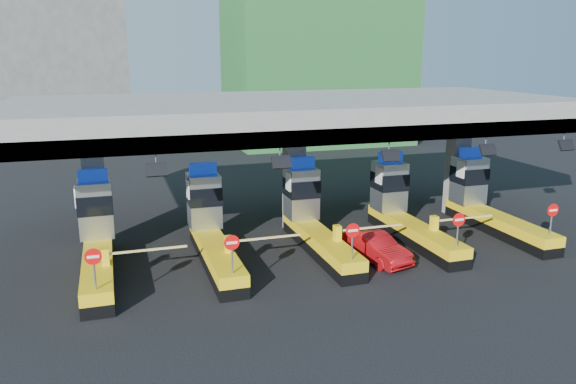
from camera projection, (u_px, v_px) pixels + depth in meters
name	position (u px, v px, depth m)	size (l,w,h in m)	color
ground	(313.00, 246.00, 27.58)	(120.00, 120.00, 0.00)	black
toll_canopy	(295.00, 116.00, 28.77)	(28.00, 12.09, 7.00)	slate
toll_lane_far_left	(97.00, 237.00, 24.56)	(4.43, 8.00, 4.16)	black
toll_lane_left	(210.00, 227.00, 26.03)	(4.43, 8.00, 4.16)	black
toll_lane_center	(311.00, 218.00, 27.51)	(4.43, 8.00, 4.16)	black
toll_lane_right	(402.00, 209.00, 28.98)	(4.43, 8.00, 4.16)	black
toll_lane_far_right	(484.00, 202.00, 30.45)	(4.43, 8.00, 4.16)	black
bg_building_scaffold	(317.00, 5.00, 57.35)	(18.00, 12.00, 28.00)	#1E5926
bg_building_concrete	(52.00, 56.00, 54.60)	(14.00, 10.00, 18.00)	#4C4C49
red_car	(374.00, 247.00, 25.60)	(1.38, 3.95, 1.30)	#AD0D11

